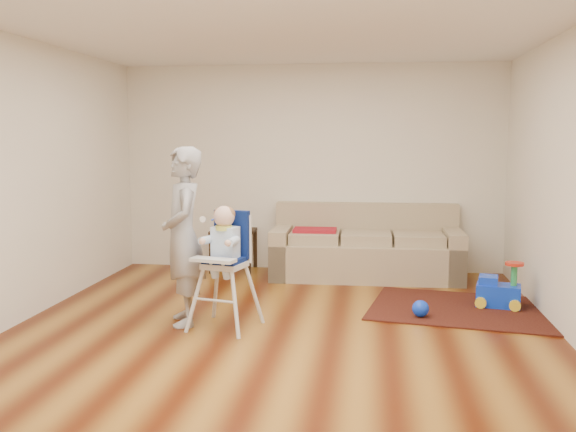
# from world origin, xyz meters

# --- Properties ---
(ground) EXTENTS (5.50, 5.50, 0.00)m
(ground) POSITION_xyz_m (0.00, 0.00, 0.00)
(ground) COLOR #491704
(ground) RESTS_ON ground
(room_envelope) EXTENTS (5.04, 5.52, 2.72)m
(room_envelope) POSITION_xyz_m (0.00, 0.53, 1.88)
(room_envelope) COLOR white
(room_envelope) RESTS_ON ground
(sofa) EXTENTS (2.36, 0.99, 0.91)m
(sofa) POSITION_xyz_m (0.74, 2.30, 0.45)
(sofa) COLOR tan
(sofa) RESTS_ON ground
(side_table) EXTENTS (0.55, 0.55, 0.55)m
(side_table) POSITION_xyz_m (-1.00, 2.51, 0.27)
(side_table) COLOR black
(side_table) RESTS_ON ground
(area_rug) EXTENTS (2.09, 1.71, 0.02)m
(area_rug) POSITION_xyz_m (1.77, 0.89, 0.01)
(area_rug) COLOR black
(area_rug) RESTS_ON ground
(ride_on_toy) EXTENTS (0.49, 0.40, 0.48)m
(ride_on_toy) POSITION_xyz_m (2.12, 1.03, 0.25)
(ride_on_toy) COLOR #103CEE
(ride_on_toy) RESTS_ON area_rug
(toy_ball) EXTENTS (0.16, 0.16, 0.16)m
(toy_ball) POSITION_xyz_m (1.29, 0.52, 0.10)
(toy_ball) COLOR #103CEE
(toy_ball) RESTS_ON area_rug
(high_chair) EXTENTS (0.64, 0.64, 1.15)m
(high_chair) POSITION_xyz_m (-0.53, -0.03, 0.55)
(high_chair) COLOR silver
(high_chair) RESTS_ON ground
(adult) EXTENTS (0.59, 0.71, 1.67)m
(adult) POSITION_xyz_m (-0.94, 0.06, 0.84)
(adult) COLOR #99999C
(adult) RESTS_ON ground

